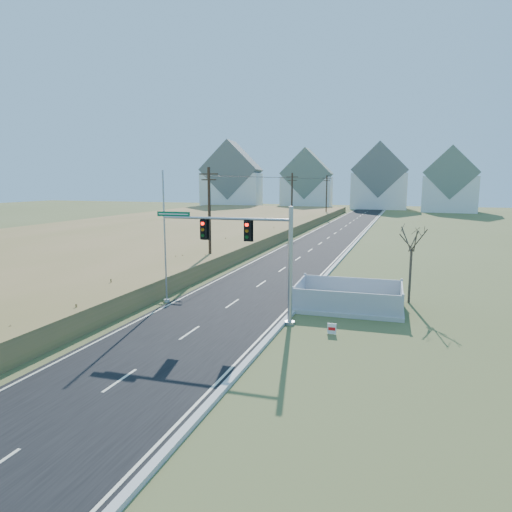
{
  "coord_description": "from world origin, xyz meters",
  "views": [
    {
      "loc": [
        10.44,
        -22.27,
        7.78
      ],
      "look_at": [
        1.94,
        2.97,
        3.4
      ],
      "focal_mm": 32.0,
      "sensor_mm": 36.0,
      "label": 1
    }
  ],
  "objects_px": {
    "open_sign": "(332,329)",
    "flagpole": "(165,251)",
    "bare_tree": "(412,237)",
    "fence_enclosure": "(348,303)",
    "traffic_signal_mast": "(258,250)"
  },
  "relations": [
    {
      "from": "open_sign",
      "to": "flagpole",
      "type": "relative_size",
      "value": 0.07
    },
    {
      "from": "open_sign",
      "to": "fence_enclosure",
      "type": "bearing_deg",
      "value": 85.87
    },
    {
      "from": "fence_enclosure",
      "to": "open_sign",
      "type": "bearing_deg",
      "value": -93.94
    },
    {
      "from": "open_sign",
      "to": "flagpole",
      "type": "bearing_deg",
      "value": 162.95
    },
    {
      "from": "traffic_signal_mast",
      "to": "open_sign",
      "type": "height_order",
      "value": "traffic_signal_mast"
    },
    {
      "from": "traffic_signal_mast",
      "to": "flagpole",
      "type": "height_order",
      "value": "flagpole"
    },
    {
      "from": "bare_tree",
      "to": "fence_enclosure",
      "type": "bearing_deg",
      "value": -145.11
    },
    {
      "from": "open_sign",
      "to": "traffic_signal_mast",
      "type": "bearing_deg",
      "value": 166.76
    },
    {
      "from": "flagpole",
      "to": "bare_tree",
      "type": "bearing_deg",
      "value": 17.76
    },
    {
      "from": "bare_tree",
      "to": "open_sign",
      "type": "bearing_deg",
      "value": -115.59
    },
    {
      "from": "traffic_signal_mast",
      "to": "bare_tree",
      "type": "relative_size",
      "value": 1.54
    },
    {
      "from": "traffic_signal_mast",
      "to": "open_sign",
      "type": "distance_m",
      "value": 5.76
    },
    {
      "from": "traffic_signal_mast",
      "to": "fence_enclosure",
      "type": "distance_m",
      "value": 7.34
    },
    {
      "from": "open_sign",
      "to": "flagpole",
      "type": "distance_m",
      "value": 12.04
    },
    {
      "from": "fence_enclosure",
      "to": "flagpole",
      "type": "relative_size",
      "value": 0.79
    }
  ]
}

